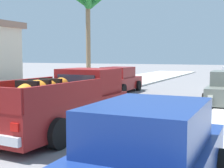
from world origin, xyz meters
The scene contains 6 objects.
sidewalk_left centered at (-5.46, 12.00, 0.06)m, with size 4.91×60.00×0.12m, color beige.
curb_left centered at (-4.41, 12.00, 0.05)m, with size 0.16×60.00×0.10m, color silver.
pickup_truck centered at (-0.60, 6.50, 0.81)m, with size 2.40×5.30×1.80m.
car_left_near centered at (3.16, 2.97, 0.71)m, with size 2.04×4.27×1.54m.
car_right_near centered at (-3.23, 16.52, 0.71)m, with size 2.07×4.28×1.54m.
palm_tree_left_fore centered at (-7.28, 20.19, 6.14)m, with size 3.52×3.91×7.38m.
Camera 1 is at (4.59, -1.39, 2.23)m, focal length 51.34 mm.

